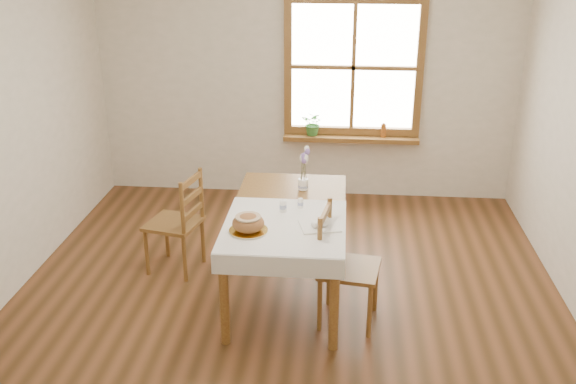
% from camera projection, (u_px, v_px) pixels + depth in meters
% --- Properties ---
extents(ground, '(5.00, 5.00, 0.00)m').
position_uv_depth(ground, '(285.00, 312.00, 5.06)').
color(ground, brown).
rests_on(ground, ground).
extents(room_walls, '(4.60, 5.10, 2.65)m').
position_uv_depth(room_walls, '(284.00, 100.00, 4.41)').
color(room_walls, white).
rests_on(room_walls, ground).
extents(window, '(1.46, 0.08, 1.46)m').
position_uv_depth(window, '(353.00, 67.00, 6.74)').
color(window, olive).
rests_on(window, ground).
extents(window_sill, '(1.46, 0.20, 0.05)m').
position_uv_depth(window_sill, '(351.00, 138.00, 6.97)').
color(window_sill, olive).
rests_on(window_sill, ground).
extents(dining_table, '(0.90, 1.60, 0.75)m').
position_uv_depth(dining_table, '(288.00, 219.00, 5.09)').
color(dining_table, olive).
rests_on(dining_table, ground).
extents(table_linen, '(0.91, 0.99, 0.01)m').
position_uv_depth(table_linen, '(284.00, 225.00, 4.77)').
color(table_linen, white).
rests_on(table_linen, dining_table).
extents(chair_left, '(0.53, 0.51, 0.91)m').
position_uv_depth(chair_left, '(173.00, 222.00, 5.54)').
color(chair_left, olive).
rests_on(chair_left, ground).
extents(chair_right, '(0.52, 0.50, 0.93)m').
position_uv_depth(chair_right, '(350.00, 267.00, 4.78)').
color(chair_right, olive).
rests_on(chair_right, ground).
extents(bread_plate, '(0.35, 0.35, 0.01)m').
position_uv_depth(bread_plate, '(248.00, 231.00, 4.66)').
color(bread_plate, white).
rests_on(bread_plate, table_linen).
extents(bread_loaf, '(0.24, 0.24, 0.13)m').
position_uv_depth(bread_loaf, '(248.00, 222.00, 4.63)').
color(bread_loaf, brown).
rests_on(bread_loaf, bread_plate).
extents(egg_napkin, '(0.33, 0.30, 0.01)m').
position_uv_depth(egg_napkin, '(320.00, 226.00, 4.73)').
color(egg_napkin, white).
rests_on(egg_napkin, table_linen).
extents(eggs, '(0.26, 0.24, 0.05)m').
position_uv_depth(eggs, '(320.00, 222.00, 4.72)').
color(eggs, white).
rests_on(eggs, egg_napkin).
extents(salt_shaker, '(0.06, 0.06, 0.10)m').
position_uv_depth(salt_shaker, '(283.00, 206.00, 4.97)').
color(salt_shaker, white).
rests_on(salt_shaker, table_linen).
extents(pepper_shaker, '(0.05, 0.05, 0.08)m').
position_uv_depth(pepper_shaker, '(300.00, 203.00, 5.05)').
color(pepper_shaker, white).
rests_on(pepper_shaker, table_linen).
extents(flower_vase, '(0.10, 0.10, 0.09)m').
position_uv_depth(flower_vase, '(303.00, 185.00, 5.41)').
color(flower_vase, white).
rests_on(flower_vase, dining_table).
extents(lavender_bouquet, '(0.15, 0.15, 0.28)m').
position_uv_depth(lavender_bouquet, '(303.00, 164.00, 5.34)').
color(lavender_bouquet, '#77589C').
rests_on(lavender_bouquet, flower_vase).
extents(potted_plant, '(0.31, 0.33, 0.20)m').
position_uv_depth(potted_plant, '(313.00, 126.00, 6.95)').
color(potted_plant, '#36742E').
rests_on(potted_plant, window_sill).
extents(amber_bottle, '(0.06, 0.06, 0.16)m').
position_uv_depth(amber_bottle, '(383.00, 130.00, 6.90)').
color(amber_bottle, '#99511C').
rests_on(amber_bottle, window_sill).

